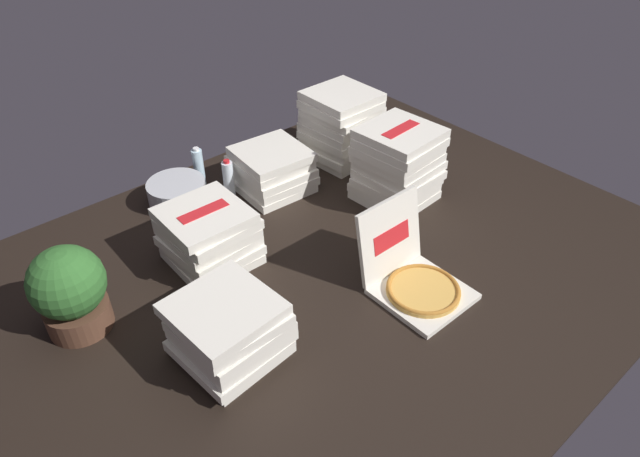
% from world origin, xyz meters
% --- Properties ---
extents(ground_plane, '(3.20, 2.40, 0.02)m').
position_xyz_m(ground_plane, '(0.00, 0.00, -0.01)').
color(ground_plane, black).
extents(open_pizza_box, '(0.36, 0.44, 0.38)m').
position_xyz_m(open_pizza_box, '(0.20, -0.36, 0.07)').
color(open_pizza_box, silver).
rests_on(open_pizza_box, ground_plane).
extents(pizza_stack_right_mid, '(0.40, 0.40, 0.23)m').
position_xyz_m(pizza_stack_right_mid, '(0.23, 0.70, 0.11)').
color(pizza_stack_right_mid, silver).
rests_on(pizza_stack_right_mid, ground_plane).
extents(pizza_stack_center_near, '(0.41, 0.41, 0.27)m').
position_xyz_m(pizza_stack_center_near, '(-0.61, -0.15, 0.14)').
color(pizza_stack_center_near, silver).
rests_on(pizza_stack_center_near, ground_plane).
extents(pizza_stack_left_far, '(0.39, 0.38, 0.28)m').
position_xyz_m(pizza_stack_left_far, '(-0.36, 0.39, 0.14)').
color(pizza_stack_left_far, silver).
rests_on(pizza_stack_left_far, ground_plane).
extents(pizza_stack_right_far, '(0.42, 0.41, 0.41)m').
position_xyz_m(pizza_stack_right_far, '(0.74, 0.70, 0.21)').
color(pizza_stack_right_far, silver).
rests_on(pizza_stack_right_far, ground_plane).
extents(pizza_stack_center_far, '(0.41, 0.41, 0.41)m').
position_xyz_m(pizza_stack_center_far, '(0.67, 0.18, 0.21)').
color(pizza_stack_center_far, silver).
rests_on(pizza_stack_center_far, ground_plane).
extents(ice_bucket, '(0.31, 0.31, 0.14)m').
position_xyz_m(ice_bucket, '(-0.25, 0.90, 0.07)').
color(ice_bucket, '#B7BABF').
rests_on(ice_bucket, ground_plane).
extents(water_bottle_0, '(0.06, 0.06, 0.23)m').
position_xyz_m(water_bottle_0, '(-0.00, 0.78, 0.11)').
color(water_bottle_0, white).
rests_on(water_bottle_0, ground_plane).
extents(water_bottle_1, '(0.06, 0.06, 0.23)m').
position_xyz_m(water_bottle_1, '(-0.05, 0.99, 0.11)').
color(water_bottle_1, silver).
rests_on(water_bottle_1, ground_plane).
extents(water_bottle_2, '(0.06, 0.06, 0.23)m').
position_xyz_m(water_bottle_2, '(-0.33, 0.61, 0.11)').
color(water_bottle_2, silver).
rests_on(water_bottle_2, ground_plane).
extents(potted_plant, '(0.30, 0.30, 0.39)m').
position_xyz_m(potted_plant, '(-0.99, 0.39, 0.20)').
color(potted_plant, '#513323').
rests_on(potted_plant, ground_plane).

